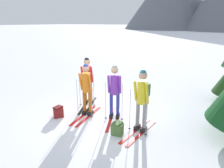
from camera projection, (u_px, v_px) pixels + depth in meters
The scene contains 7 objects.
ground_plane at pixel (103, 116), 6.85m from camera, with size 400.00×400.00×0.00m, color white.
skier_in_red at pixel (88, 78), 7.52m from camera, with size 0.97×1.69×1.86m.
skier_in_orange at pixel (86, 87), 6.65m from camera, with size 0.60×1.66×1.81m.
skier_in_purple at pixel (115, 89), 6.44m from camera, with size 0.99×1.73×1.82m.
skier_in_yellow at pixel (142, 97), 5.64m from camera, with size 0.61×1.72×1.87m.
backpack_on_snow_front at pixel (58, 112), 6.75m from camera, with size 0.38×0.40×0.38m.
backpack_on_snow_beside at pixel (117, 129), 5.69m from camera, with size 0.36×0.29×0.38m.
Camera 1 is at (3.53, -5.12, 3.10)m, focal length 31.95 mm.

